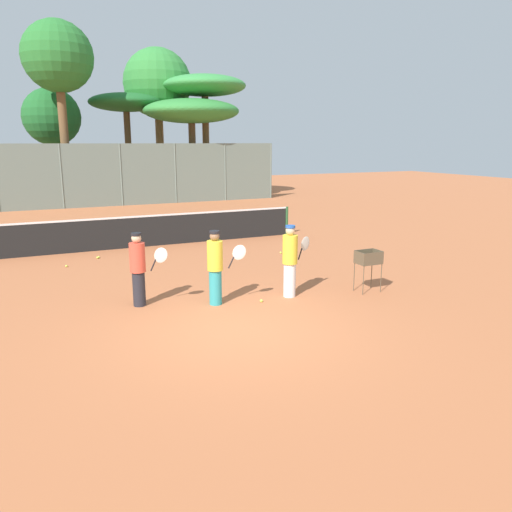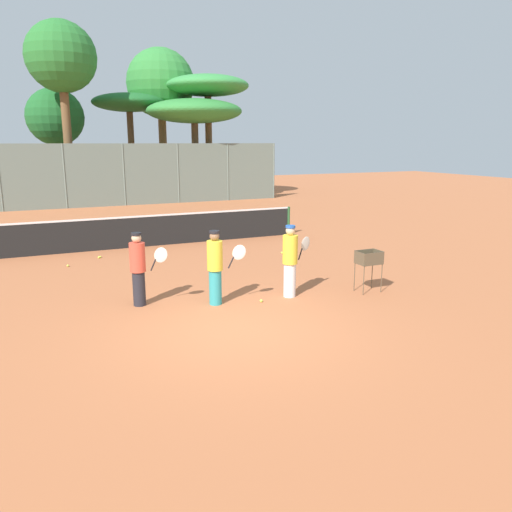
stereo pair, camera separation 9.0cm
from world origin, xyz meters
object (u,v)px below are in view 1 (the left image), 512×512
player_red_cap (138,268)px  ball_cart (368,261)px  player_white_outfit (290,260)px  player_yellow_shirt (216,267)px  parked_car (100,187)px  tennis_net (140,231)px

player_red_cap → ball_cart: size_ratio=1.63×
player_white_outfit → player_red_cap: bearing=147.4°
player_yellow_shirt → ball_cart: size_ratio=1.66×
player_white_outfit → parked_car: player_white_outfit is taller
tennis_net → player_yellow_shirt: player_yellow_shirt is taller
player_white_outfit → player_yellow_shirt: size_ratio=1.01×
tennis_net → ball_cart: (3.76, -7.40, 0.19)m
parked_car → player_red_cap: bearing=-96.0°
tennis_net → player_white_outfit: bearing=-74.5°
player_red_cap → parked_car: player_red_cap is taller
player_white_outfit → ball_cart: bearing=-32.5°
ball_cart → parked_car: 24.12m
player_yellow_shirt → parked_car: 23.38m
player_yellow_shirt → player_red_cap: bearing=179.1°
player_red_cap → player_yellow_shirt: bearing=10.6°
player_white_outfit → player_red_cap: size_ratio=1.03×
tennis_net → player_white_outfit: 7.23m
player_yellow_shirt → ball_cart: bearing=10.9°
player_white_outfit → player_red_cap: player_white_outfit is taller
tennis_net → player_white_outfit: size_ratio=6.84×
parked_car → player_white_outfit: bearing=-87.8°
player_red_cap → parked_car: size_ratio=0.38×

